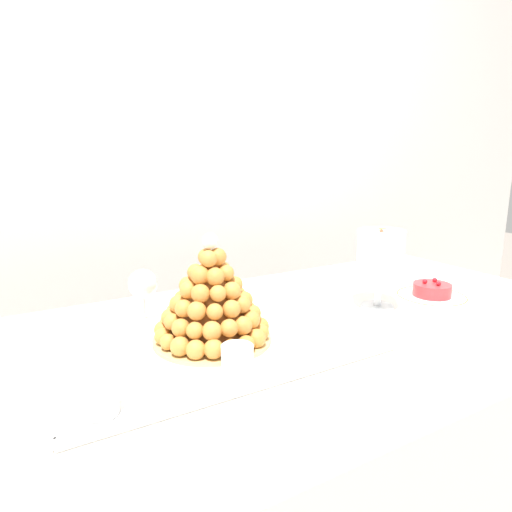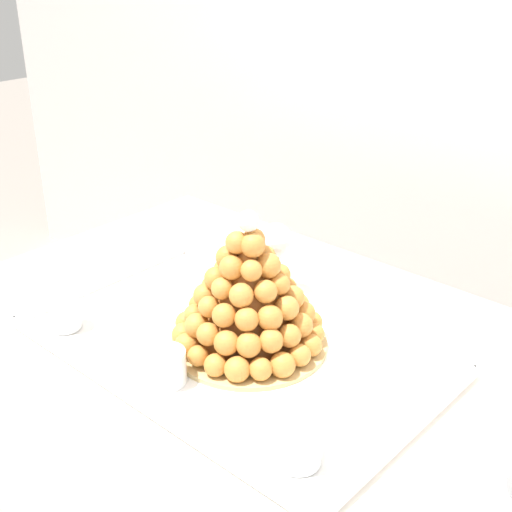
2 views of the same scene
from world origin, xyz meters
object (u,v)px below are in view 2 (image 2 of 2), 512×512
(serving_tray, at_px, (231,349))
(dessert_cup_mid_left, at_px, (166,368))
(croquembouche, at_px, (249,297))
(dessert_cup_left, at_px, (65,314))
(wine_glass, at_px, (275,244))
(dessert_cup_centre, at_px, (299,445))

(serving_tray, xyz_separation_m, dessert_cup_mid_left, (-0.01, -0.13, 0.03))
(serving_tray, height_order, croquembouche, croquembouche)
(dessert_cup_left, relative_size, dessert_cup_mid_left, 0.95)
(dessert_cup_left, distance_m, wine_glass, 0.40)
(dessert_cup_left, relative_size, wine_glass, 0.40)
(dessert_cup_mid_left, xyz_separation_m, dessert_cup_centre, (0.26, -0.00, 0.00))
(dessert_cup_centre, bearing_deg, dessert_cup_left, -178.66)
(dessert_cup_centre, relative_size, wine_glass, 0.43)
(serving_tray, distance_m, dessert_cup_left, 0.30)
(croquembouche, distance_m, dessert_cup_left, 0.33)
(croquembouche, bearing_deg, serving_tray, -121.99)
(croquembouche, bearing_deg, dessert_cup_left, -147.95)
(serving_tray, relative_size, dessert_cup_mid_left, 11.12)
(wine_glass, bearing_deg, dessert_cup_left, -116.88)
(croquembouche, height_order, dessert_cup_centre, croquembouche)
(dessert_cup_centre, bearing_deg, wine_glass, 134.45)
(dessert_cup_centre, height_order, wine_glass, wine_glass)
(wine_glass, bearing_deg, dessert_cup_centre, -45.55)
(wine_glass, bearing_deg, serving_tray, -68.46)
(serving_tray, relative_size, wine_glass, 4.74)
(croquembouche, xyz_separation_m, dessert_cup_centre, (0.24, -0.16, -0.07))
(dessert_cup_left, height_order, dessert_cup_centre, same)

